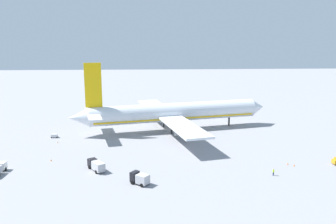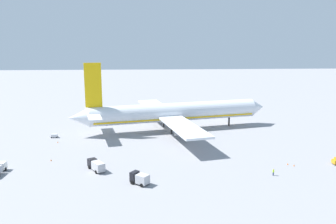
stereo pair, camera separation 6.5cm
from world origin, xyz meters
name	(u,v)px [view 2 (the right image)]	position (x,y,z in m)	size (l,w,h in m)	color
ground_plane	(175,130)	(0.00, 0.00, 0.00)	(600.00, 600.00, 0.00)	gray
airliner	(172,113)	(-1.26, -0.32, 6.93)	(78.07, 69.37, 26.55)	silver
service_truck_0	(96,165)	(-24.83, -41.70, 1.48)	(5.47, 6.78, 2.60)	black
service_truck_1	(140,178)	(-13.10, -51.52, 1.52)	(4.99, 4.60, 2.85)	black
baggage_cart_0	(102,109)	(-33.30, 39.29, 0.74)	(2.65, 3.46, 1.34)	gray
baggage_cart_1	(54,136)	(-44.35, -8.51, 0.72)	(3.05, 1.61, 1.31)	gray
ground_worker_1	(273,172)	(21.08, -48.26, 0.91)	(0.52, 0.52, 1.79)	navy
traffic_cone_0	(51,160)	(-38.97, -33.38, 0.28)	(0.36, 0.36, 0.55)	orange
traffic_cone_1	(58,142)	(-41.54, -15.20, 0.28)	(0.36, 0.36, 0.55)	orange
traffic_cone_2	(288,164)	(27.96, -41.03, 0.28)	(0.36, 0.36, 0.55)	orange
traffic_cone_3	(294,165)	(29.31, -42.10, 0.28)	(0.36, 0.36, 0.55)	orange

